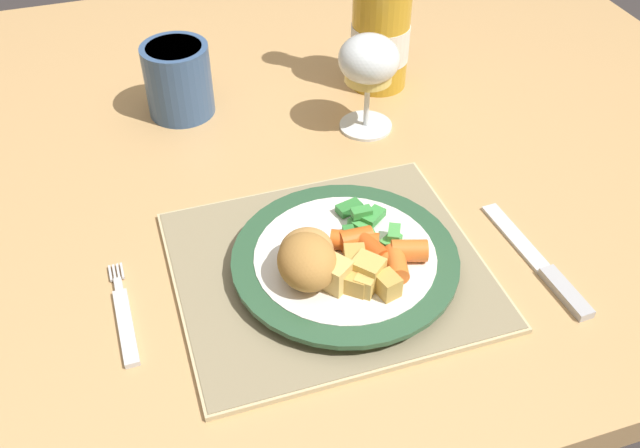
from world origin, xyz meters
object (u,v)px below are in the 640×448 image
dining_table (303,185)px  wine_glass (369,64)px  dinner_plate (345,261)px  drinking_cup (178,78)px  bottle (381,23)px  fork (125,319)px  table_knife (543,268)px

dining_table → wine_glass: wine_glass is taller
dinner_plate → drinking_cup: drinking_cup is taller
bottle → fork: bearing=-139.4°
dining_table → dinner_plate: dinner_plate is taller
dining_table → table_knife: size_ratio=6.84×
dinner_plate → table_knife: (0.20, -0.06, -0.01)m
dining_table → drinking_cup: bearing=144.0°
fork → wine_glass: bearing=35.2°
dining_table → table_knife: bearing=-62.3°
fork → drinking_cup: size_ratio=1.42×
fork → drinking_cup: drinking_cup is taller
dinner_plate → fork: 0.22m
table_knife → fork: bearing=171.3°
dining_table → bottle: 0.24m
dining_table → dinner_plate: bearing=-97.0°
wine_glass → drinking_cup: size_ratio=1.34×
table_knife → bottle: bottle is taller
wine_glass → bottle: 0.11m
wine_glass → drinking_cup: 0.25m
dinner_plate → bottle: bottle is taller
table_knife → drinking_cup: bearing=126.1°
fork → bottle: bottle is taller
dinner_plate → table_knife: 0.21m
fork → table_knife: 0.43m
fork → drinking_cup: 0.37m
wine_glass → bottle: bearing=60.7°
dining_table → table_knife: table_knife is taller
dinner_plate → fork: dinner_plate is taller
drinking_cup → fork: bearing=-108.5°
table_knife → wine_glass: size_ratio=1.41×
dining_table → fork: 0.37m
fork → drinking_cup: (0.12, 0.35, 0.05)m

